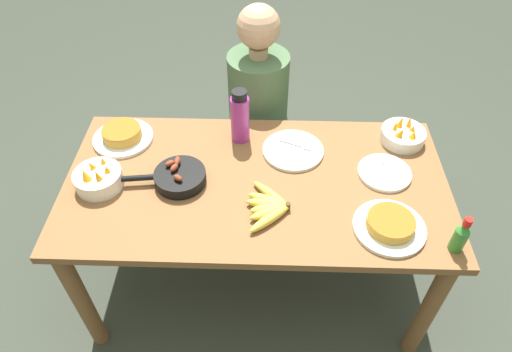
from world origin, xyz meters
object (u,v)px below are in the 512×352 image
Objects in this scene: fruit_bowl_citrus at (403,135)px; fruit_bowl_mango at (98,178)px; banana_bunch at (270,207)px; hot_sauce_bottle at (461,236)px; empty_plate_far_left at (384,173)px; empty_plate_near_front at (293,150)px; person_figure at (258,130)px; skillet at (179,177)px; water_bottle at (240,117)px; frittata_plate_center at (390,225)px; frittata_plate_side at (122,135)px.

fruit_bowl_mango is at bearing -166.05° from fruit_bowl_citrus.
banana_bunch is 0.68m from hot_sauce_bottle.
banana_bunch reaches higher than empty_plate_far_left.
empty_plate_near_front is 0.22× the size of person_figure.
hot_sauce_bottle reaches higher than fruit_bowl_mango.
empty_plate_near_front is 0.50m from fruit_bowl_citrus.
fruit_bowl_mango is at bearing -175.08° from empty_plate_far_left.
water_bottle is (0.24, 0.28, 0.09)m from skillet.
frittata_plate_center is 1.01× the size of empty_plate_near_front.
fruit_bowl_citrus is (0.96, 0.29, 0.01)m from skillet.
water_bottle is at bearing 107.87° from banana_bunch.
hot_sauce_bottle is (0.80, -0.58, -0.05)m from water_bottle.
empty_plate_near_front is (0.10, 0.34, -0.01)m from banana_bunch.
empty_plate_far_left is 0.87× the size of water_bottle.
empty_plate_near_front is at bearing -19.89° from water_bottle.
empty_plate_far_left is 1.14× the size of fruit_bowl_citrus.
person_figure is (-0.51, 0.84, -0.26)m from frittata_plate_center.
fruit_bowl_citrus reaches higher than frittata_plate_center.
hot_sauce_bottle is (0.19, -0.37, 0.06)m from empty_plate_far_left.
banana_bunch reaches higher than empty_plate_near_front.
skillet is 1.74× the size of fruit_bowl_citrus.
person_figure is at bearing 134.51° from empty_plate_far_left.
empty_plate_near_front is 0.40m from empty_plate_far_left.
skillet is at bearing 165.00° from frittata_plate_center.
skillet is 1.33× the size of water_bottle.
skillet is 0.84m from frittata_plate_center.
frittata_plate_side is 0.22× the size of person_figure.
fruit_bowl_citrus is at bearing 36.14° from banana_bunch.
skillet is 0.39m from frittata_plate_side.
empty_plate_far_left is 1.15× the size of fruit_bowl_mango.
fruit_bowl_citrus reaches higher than frittata_plate_side.
water_bottle is (0.53, 0.03, 0.09)m from frittata_plate_side.
banana_bunch is 0.77m from frittata_plate_side.
frittata_plate_side is 1.00× the size of empty_plate_near_front.
water_bottle is (0.55, 0.31, 0.08)m from fruit_bowl_mango.
frittata_plate_side reaches higher than empty_plate_near_front.
empty_plate_far_left is at bearing 117.19° from hot_sauce_bottle.
fruit_bowl_citrus is (0.59, 0.43, 0.01)m from banana_bunch.
water_bottle is at bearing 2.85° from frittata_plate_side.
hot_sauce_bottle is (1.35, -0.27, 0.03)m from fruit_bowl_mango.
person_figure reaches higher than empty_plate_far_left.
fruit_bowl_mango is 0.94m from person_figure.
frittata_plate_center reaches higher than empty_plate_far_left.
skillet is at bearing 5.17° from fruit_bowl_mango.
hot_sauce_bottle is at bearing -19.99° from frittata_plate_center.
fruit_bowl_mango reaches higher than banana_bunch.
empty_plate_far_left is (0.84, 0.07, -0.02)m from skillet.
frittata_plate_side reaches higher than banana_bunch.
frittata_plate_center is at bearing 160.01° from hot_sauce_bottle.
frittata_plate_center is 0.24m from hot_sauce_bottle.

